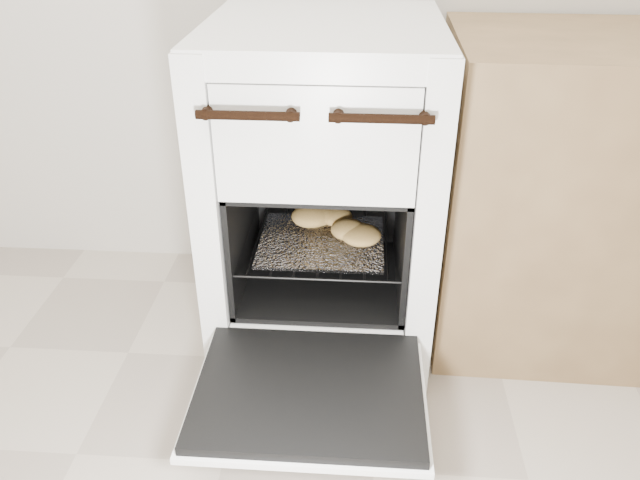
% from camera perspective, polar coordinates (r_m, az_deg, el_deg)
% --- Properties ---
extents(stove, '(0.55, 0.61, 0.84)m').
position_cam_1_polar(stove, '(1.60, 0.33, 3.80)').
color(stove, white).
rests_on(stove, ground).
extents(oven_door, '(0.49, 0.38, 0.03)m').
position_cam_1_polar(oven_door, '(1.35, -0.99, -13.76)').
color(oven_door, black).
rests_on(oven_door, stove).
extents(oven_rack, '(0.40, 0.38, 0.01)m').
position_cam_1_polar(oven_rack, '(1.59, 0.18, 0.02)').
color(oven_rack, black).
rests_on(oven_rack, stove).
extents(foil_sheet, '(0.31, 0.27, 0.01)m').
position_cam_1_polar(foil_sheet, '(1.57, 0.14, -0.14)').
color(foil_sheet, white).
rests_on(foil_sheet, oven_rack).
extents(baked_rolls, '(0.25, 0.21, 0.05)m').
position_cam_1_polar(baked_rolls, '(1.61, 1.23, 1.62)').
color(baked_rolls, '#D4AD55').
rests_on(baked_rolls, foil_sheet).
extents(counter, '(0.82, 0.56, 0.81)m').
position_cam_1_polar(counter, '(1.78, 23.95, 3.68)').
color(counter, olive).
rests_on(counter, ground).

